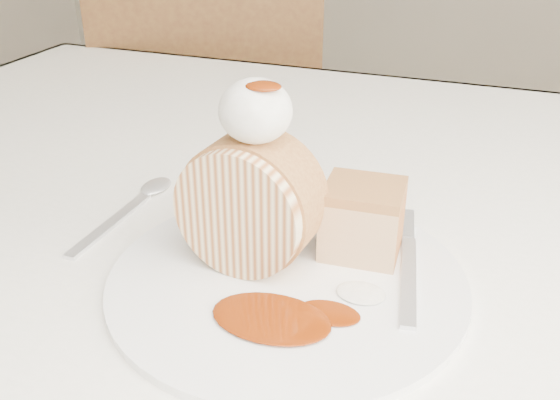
% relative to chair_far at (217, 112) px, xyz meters
% --- Properties ---
extents(table, '(1.40, 0.90, 0.75)m').
position_rel_chair_far_xyz_m(table, '(0.46, -0.64, 0.09)').
color(table, white).
rests_on(table, ground).
extents(chair_far, '(0.59, 0.59, 0.99)m').
position_rel_chair_far_xyz_m(chair_far, '(0.00, 0.00, 0.00)').
color(chair_far, brown).
rests_on(chair_far, ground).
extents(plate, '(0.31, 0.31, 0.01)m').
position_rel_chair_far_xyz_m(plate, '(0.47, -0.83, 0.19)').
color(plate, white).
rests_on(plate, table).
extents(roulade_slice, '(0.11, 0.07, 0.11)m').
position_rel_chair_far_xyz_m(roulade_slice, '(0.43, -0.82, 0.24)').
color(roulade_slice, beige).
rests_on(roulade_slice, plate).
extents(cake_chunk, '(0.07, 0.06, 0.05)m').
position_rel_chair_far_xyz_m(cake_chunk, '(0.52, -0.77, 0.22)').
color(cake_chunk, '#A7743F').
rests_on(cake_chunk, plate).
extents(whipped_cream, '(0.06, 0.06, 0.05)m').
position_rel_chair_far_xyz_m(whipped_cream, '(0.44, -0.81, 0.32)').
color(whipped_cream, white).
rests_on(whipped_cream, roulade_slice).
extents(caramel_drizzle, '(0.03, 0.02, 0.01)m').
position_rel_chair_far_xyz_m(caramel_drizzle, '(0.45, -0.82, 0.35)').
color(caramel_drizzle, '#662004').
rests_on(caramel_drizzle, whipped_cream).
extents(caramel_pool, '(0.10, 0.07, 0.00)m').
position_rel_chair_far_xyz_m(caramel_pool, '(0.48, -0.89, 0.19)').
color(caramel_pool, '#662004').
rests_on(caramel_pool, plate).
extents(fork, '(0.05, 0.18, 0.00)m').
position_rel_chair_far_xyz_m(fork, '(0.56, -0.80, 0.19)').
color(fork, silver).
rests_on(fork, plate).
extents(spoon, '(0.02, 0.16, 0.00)m').
position_rel_chair_far_xyz_m(spoon, '(0.28, -0.80, 0.18)').
color(spoon, silver).
rests_on(spoon, table).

